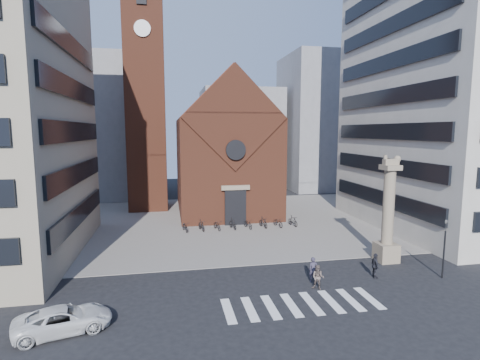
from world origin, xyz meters
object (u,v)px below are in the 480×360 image
at_px(pedestrian_1, 318,277).
at_px(scooter_0, 185,227).
at_px(lion_column, 388,220).
at_px(traffic_light, 444,247).
at_px(white_car, 64,320).
at_px(pedestrian_0, 313,270).
at_px(pedestrian_2, 375,266).

bearing_deg(pedestrian_1, scooter_0, 151.71).
relative_size(lion_column, traffic_light, 2.02).
distance_m(white_car, pedestrian_0, 15.94).
xyz_separation_m(pedestrian_2, scooter_0, (-12.90, 15.18, -0.36)).
distance_m(traffic_light, pedestrian_1, 9.73).
bearing_deg(traffic_light, scooter_0, 137.70).
height_order(traffic_light, pedestrian_0, traffic_light).
height_order(lion_column, pedestrian_2, lion_column).
bearing_deg(lion_column, pedestrian_2, -132.46).
bearing_deg(lion_column, scooter_0, 142.38).
relative_size(lion_column, pedestrian_2, 4.73).
distance_m(lion_column, pedestrian_0, 8.38).
relative_size(traffic_light, pedestrian_0, 2.45).
bearing_deg(pedestrian_0, white_car, -165.54).
relative_size(lion_column, white_car, 1.79).
bearing_deg(pedestrian_0, traffic_light, -6.22).
bearing_deg(lion_column, pedestrian_1, -151.54).
relative_size(pedestrian_0, scooter_0, 0.90).
relative_size(pedestrian_0, pedestrian_2, 0.96).
distance_m(lion_column, pedestrian_2, 4.88).
bearing_deg(pedestrian_2, scooter_0, 48.20).
distance_m(lion_column, scooter_0, 20.05).
distance_m(pedestrian_1, scooter_0, 18.15).
xyz_separation_m(white_car, pedestrian_2, (20.11, 3.57, 0.24)).
xyz_separation_m(traffic_light, scooter_0, (-17.70, 16.11, -1.73)).
bearing_deg(white_car, lion_column, -89.27).
xyz_separation_m(lion_column, pedestrian_0, (-7.44, -2.85, -2.58)).
bearing_deg(scooter_0, lion_column, -50.53).
height_order(pedestrian_0, pedestrian_2, pedestrian_2).
bearing_deg(traffic_light, white_car, -173.95).
relative_size(white_car, pedestrian_2, 2.65).
xyz_separation_m(pedestrian_1, pedestrian_2, (4.82, 1.06, 0.08)).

